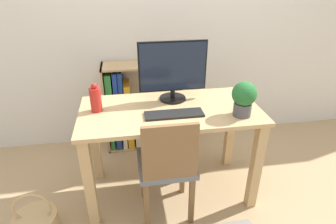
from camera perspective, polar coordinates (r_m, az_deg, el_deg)
name	(u,v)px	position (r m, az deg, el deg)	size (l,w,h in m)	color
ground_plane	(170,189)	(2.51, 0.38, -15.39)	(10.00, 10.00, 0.00)	tan
wall_back	(154,15)	(2.79, -2.88, 19.04)	(8.00, 0.05, 2.60)	silver
desk	(170,127)	(2.14, 0.43, -3.06)	(1.32, 0.65, 0.78)	tan
monitor	(173,69)	(2.13, 0.98, 8.70)	(0.52, 0.21, 0.46)	black
keyboard	(174,114)	(1.97, 1.24, -0.43)	(0.42, 0.13, 0.02)	black
vase	(96,99)	(2.05, -14.49, 2.60)	(0.08, 0.08, 0.22)	#B2231E
potted_plant	(244,97)	(1.98, 15.15, 2.87)	(0.17, 0.17, 0.25)	#4C4C51
chair	(167,164)	(1.99, -0.19, -10.58)	(0.40, 0.40, 0.86)	slate
bookshelf	(130,110)	(2.88, -7.79, 0.37)	(0.76, 0.28, 0.89)	tan
basket	(37,224)	(2.31, -25.13, -19.92)	(0.30, 0.30, 0.38)	tan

